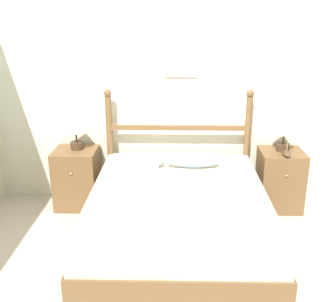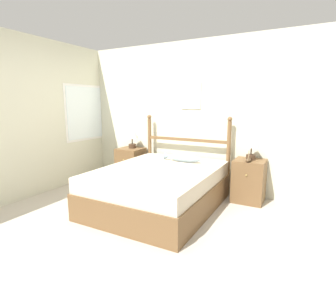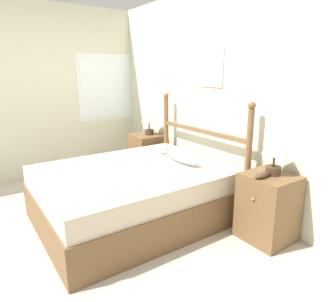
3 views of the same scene
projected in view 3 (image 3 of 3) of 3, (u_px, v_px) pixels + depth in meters
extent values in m
plane|color=#B7AD9E|center=(83.00, 236.00, 2.97)|extent=(16.00, 16.00, 0.00)
cube|color=beige|center=(215.00, 98.00, 3.60)|extent=(6.40, 0.06, 2.55)
cube|color=beige|center=(212.00, 68.00, 3.51)|extent=(0.36, 0.02, 0.44)
cube|color=beige|center=(212.00, 68.00, 3.50)|extent=(0.30, 0.01, 0.38)
cube|color=beige|center=(25.00, 93.00, 4.33)|extent=(0.06, 6.40, 2.55)
cube|color=white|center=(109.00, 88.00, 5.01)|extent=(0.01, 1.06, 1.08)
cube|color=white|center=(109.00, 88.00, 5.01)|extent=(0.01, 0.98, 1.00)
cube|color=brown|center=(134.00, 202.00, 3.31)|extent=(1.56, 1.96, 0.37)
cube|color=beige|center=(134.00, 178.00, 3.23)|extent=(1.52, 1.92, 0.21)
cylinder|color=brown|center=(166.00, 141.00, 4.32)|extent=(0.07, 0.07, 1.22)
sphere|color=brown|center=(166.00, 96.00, 4.15)|extent=(0.08, 0.08, 0.08)
cylinder|color=brown|center=(247.00, 167.00, 3.13)|extent=(0.07, 0.07, 1.22)
sphere|color=brown|center=(252.00, 105.00, 2.96)|extent=(0.08, 0.08, 0.08)
cube|color=brown|center=(201.00, 131.00, 3.65)|extent=(1.50, 0.05, 0.05)
cube|color=brown|center=(147.00, 155.00, 4.62)|extent=(0.46, 0.43, 0.66)
sphere|color=tan|center=(134.00, 148.00, 4.45)|extent=(0.02, 0.02, 0.02)
cube|color=brown|center=(268.00, 207.00, 2.85)|extent=(0.46, 0.43, 0.66)
sphere|color=tan|center=(253.00, 199.00, 2.69)|extent=(0.02, 0.02, 0.02)
cylinder|color=#422D1E|center=(149.00, 132.00, 4.53)|extent=(0.14, 0.14, 0.08)
cylinder|color=#422D1E|center=(149.00, 126.00, 4.50)|extent=(0.02, 0.02, 0.12)
cone|color=beige|center=(149.00, 116.00, 4.46)|extent=(0.23, 0.23, 0.18)
cylinder|color=#422D1E|center=(273.00, 171.00, 2.77)|extent=(0.14, 0.14, 0.08)
cylinder|color=#422D1E|center=(274.00, 160.00, 2.74)|extent=(0.02, 0.02, 0.12)
cone|color=beige|center=(276.00, 144.00, 2.71)|extent=(0.23, 0.23, 0.18)
ellipsoid|color=#4C3823|center=(261.00, 175.00, 2.69)|extent=(0.07, 0.18, 0.05)
cylinder|color=#997F56|center=(262.00, 167.00, 2.66)|extent=(0.01, 0.01, 0.12)
ellipsoid|color=#8499A3|center=(182.00, 158.00, 3.37)|extent=(0.55, 0.11, 0.13)
cone|color=#8499A3|center=(166.00, 152.00, 3.61)|extent=(0.08, 0.11, 0.11)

